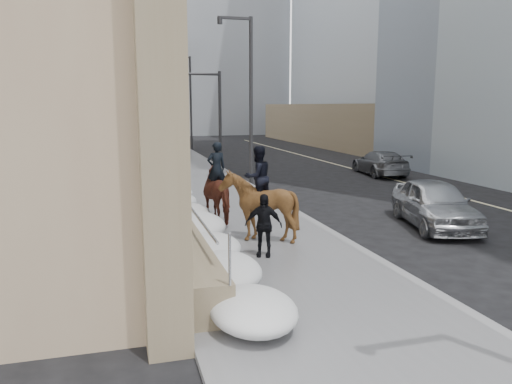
% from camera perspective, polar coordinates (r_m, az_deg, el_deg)
% --- Properties ---
extents(ground, '(140.00, 140.00, 0.00)m').
position_cam_1_polar(ground, '(11.07, 3.98, -10.58)').
color(ground, black).
rests_on(ground, ground).
extents(sidewalk, '(5.00, 80.00, 0.12)m').
position_cam_1_polar(sidewalk, '(20.43, -5.48, -0.91)').
color(sidewalk, '#5B5B5D').
rests_on(sidewalk, ground).
extents(curb, '(0.24, 80.00, 0.12)m').
position_cam_1_polar(curb, '(21.04, 1.56, -0.55)').
color(curb, slate).
rests_on(curb, ground).
extents(lane_line, '(0.15, 70.00, 0.01)m').
position_cam_1_polar(lane_line, '(24.54, 19.42, 0.26)').
color(lane_line, '#BFB78C').
rests_on(lane_line, ground).
extents(limestone_building, '(6.10, 44.00, 18.00)m').
position_cam_1_polar(limestone_building, '(30.19, -19.87, 18.91)').
color(limestone_building, '#9C8166').
rests_on(limestone_building, ground).
extents(bg_building_mid, '(30.00, 12.00, 28.00)m').
position_cam_1_polar(bg_building_mid, '(70.89, -9.93, 17.95)').
color(bg_building_mid, slate).
rests_on(bg_building_mid, ground).
extents(bg_building_far, '(24.00, 12.00, 20.00)m').
position_cam_1_polar(bg_building_far, '(82.03, -17.91, 13.70)').
color(bg_building_far, gray).
rests_on(bg_building_far, ground).
extents(streetlight_mid, '(1.71, 0.24, 8.00)m').
position_cam_1_polar(streetlight_mid, '(24.58, -0.94, 11.54)').
color(streetlight_mid, '#2D2D30').
rests_on(streetlight_mid, ground).
extents(streetlight_far, '(1.71, 0.24, 8.00)m').
position_cam_1_polar(streetlight_far, '(44.21, -7.68, 10.71)').
color(streetlight_far, '#2D2D30').
rests_on(streetlight_far, ground).
extents(traffic_signal, '(4.10, 0.22, 6.00)m').
position_cam_1_polar(traffic_signal, '(32.25, -5.79, 10.07)').
color(traffic_signal, '#2D2D30').
rests_on(traffic_signal, ground).
extents(snow_bank, '(1.70, 18.10, 0.76)m').
position_cam_1_polar(snow_bank, '(18.31, -8.82, -0.93)').
color(snow_bank, silver).
rests_on(snow_bank, sidewalk).
extents(mounted_horse_left, '(1.38, 2.32, 2.59)m').
position_cam_1_polar(mounted_horse_left, '(16.23, -4.03, 0.11)').
color(mounted_horse_left, '#4B2116').
rests_on(mounted_horse_left, sidewalk).
extents(mounted_horse_right, '(2.09, 2.21, 2.65)m').
position_cam_1_polar(mounted_horse_right, '(13.86, 0.26, -1.12)').
color(mounted_horse_right, '#452B13').
rests_on(mounted_horse_right, sidewalk).
extents(pedestrian, '(1.01, 0.72, 1.59)m').
position_cam_1_polar(pedestrian, '(12.47, 0.85, -3.80)').
color(pedestrian, black).
rests_on(pedestrian, sidewalk).
extents(car_silver, '(2.90, 4.81, 1.53)m').
position_cam_1_polar(car_silver, '(16.98, 19.74, -1.23)').
color(car_silver, '#A9ACB1').
rests_on(car_silver, ground).
extents(car_grey, '(2.49, 4.93, 1.37)m').
position_cam_1_polar(car_grey, '(28.85, 13.98, 3.25)').
color(car_grey, '#5B5E63').
rests_on(car_grey, ground).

